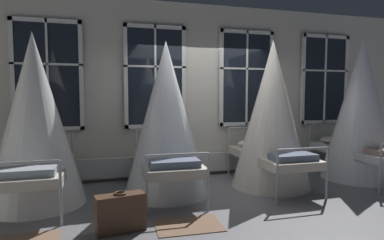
{
  "coord_description": "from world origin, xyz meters",
  "views": [
    {
      "loc": [
        -1.93,
        -5.03,
        1.58
      ],
      "look_at": [
        -0.51,
        -0.02,
        1.18
      ],
      "focal_mm": 30.39,
      "sensor_mm": 36.0,
      "label": 1
    }
  ],
  "objects_px": {
    "cot_third": "(272,116)",
    "cot_second": "(166,121)",
    "suitcase_dark": "(121,213)",
    "cot_fourth": "(360,111)",
    "cot_first": "(35,122)"
  },
  "relations": [
    {
      "from": "cot_third",
      "to": "cot_second",
      "type": "bearing_deg",
      "value": 88.49
    },
    {
      "from": "cot_second",
      "to": "cot_third",
      "type": "relative_size",
      "value": 0.96
    },
    {
      "from": "cot_second",
      "to": "suitcase_dark",
      "type": "distance_m",
      "value": 1.8
    },
    {
      "from": "cot_second",
      "to": "cot_fourth",
      "type": "relative_size",
      "value": 0.91
    },
    {
      "from": "cot_second",
      "to": "suitcase_dark",
      "type": "xyz_separation_m",
      "value": [
        -0.8,
        -1.3,
        -0.95
      ]
    },
    {
      "from": "cot_second",
      "to": "cot_third",
      "type": "distance_m",
      "value": 1.84
    },
    {
      "from": "cot_second",
      "to": "cot_third",
      "type": "bearing_deg",
      "value": -90.0
    },
    {
      "from": "cot_second",
      "to": "suitcase_dark",
      "type": "relative_size",
      "value": 4.13
    },
    {
      "from": "cot_third",
      "to": "suitcase_dark",
      "type": "height_order",
      "value": "cot_third"
    },
    {
      "from": "cot_first",
      "to": "cot_fourth",
      "type": "bearing_deg",
      "value": -90.44
    },
    {
      "from": "cot_second",
      "to": "suitcase_dark",
      "type": "bearing_deg",
      "value": 149.98
    },
    {
      "from": "cot_first",
      "to": "cot_third",
      "type": "relative_size",
      "value": 0.98
    },
    {
      "from": "suitcase_dark",
      "to": "cot_fourth",
      "type": "bearing_deg",
      "value": 5.25
    },
    {
      "from": "cot_third",
      "to": "cot_first",
      "type": "bearing_deg",
      "value": 89.35
    },
    {
      "from": "cot_first",
      "to": "suitcase_dark",
      "type": "relative_size",
      "value": 4.21
    }
  ]
}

